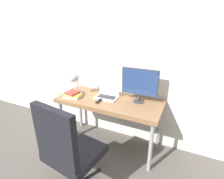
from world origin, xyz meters
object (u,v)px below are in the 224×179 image
(book_stack, at_px, (73,95))
(laptop, at_px, (107,94))
(desk_lamp, at_px, (74,79))
(monitor, at_px, (140,83))
(office_chair, at_px, (67,148))

(book_stack, bearing_deg, laptop, 23.49)
(desk_lamp, bearing_deg, monitor, 12.56)
(office_chair, height_order, book_stack, office_chair)
(office_chair, bearing_deg, laptop, 91.31)
(book_stack, bearing_deg, monitor, 15.58)
(monitor, xyz_separation_m, office_chair, (-0.43, -1.03, -0.43))
(office_chair, xyz_separation_m, book_stack, (-0.48, 0.77, 0.20))
(monitor, height_order, office_chair, monitor)
(monitor, bearing_deg, office_chair, -112.93)
(laptop, relative_size, office_chair, 0.28)
(desk_lamp, distance_m, office_chair, 1.04)
(laptop, height_order, monitor, monitor)
(laptop, bearing_deg, monitor, 6.90)
(laptop, distance_m, office_chair, 0.99)
(monitor, height_order, book_stack, monitor)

